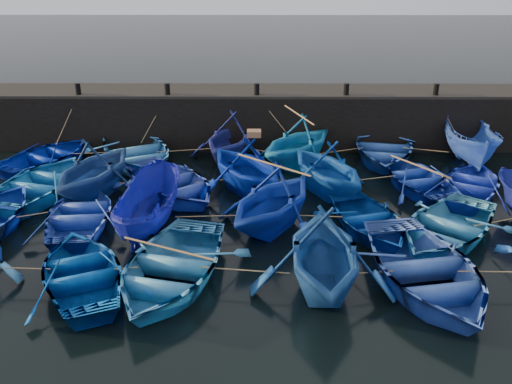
{
  "coord_description": "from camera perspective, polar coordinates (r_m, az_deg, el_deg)",
  "views": [
    {
      "loc": [
        0.1,
        -15.47,
        9.07
      ],
      "look_at": [
        0.0,
        3.2,
        0.7
      ],
      "focal_mm": 40.0,
      "sensor_mm": 36.0,
      "label": 1
    }
  ],
  "objects": [
    {
      "name": "wooden_crate",
      "position": [
        21.23,
        -0.2,
        5.88
      ],
      "size": [
        0.52,
        0.41,
        0.23
      ],
      "primitive_type": "cube",
      "color": "brown",
      "rests_on": "boat_9"
    },
    {
      "name": "boat_7",
      "position": [
        22.22,
        -15.85,
        2.37
      ],
      "size": [
        5.13,
        5.5,
        2.35
      ],
      "primitive_type": "imported",
      "rotation": [
        0.0,
        0.0,
        2.8
      ],
      "color": "navy",
      "rests_on": "ground"
    },
    {
      "name": "ground",
      "position": [
        17.94,
        -0.05,
        -6.23
      ],
      "size": [
        120.0,
        120.0,
        0.0
      ],
      "primitive_type": "plane",
      "color": "black",
      "rests_on": "ground"
    },
    {
      "name": "boat_22",
      "position": [
        16.4,
        -8.61,
        -7.41
      ],
      "size": [
        5.02,
        6.17,
        1.13
      ],
      "primitive_type": "imported",
      "rotation": [
        0.0,
        0.0,
        -0.23
      ],
      "color": "#2E77C4",
      "rests_on": "ground"
    },
    {
      "name": "boat_14",
      "position": [
        20.3,
        -17.09,
        -2.05
      ],
      "size": [
        3.73,
        4.89,
        0.95
      ],
      "primitive_type": "imported",
      "rotation": [
        0.0,
        0.0,
        3.25
      ],
      "color": "#2240B3",
      "rests_on": "ground"
    },
    {
      "name": "boat_12",
      "position": [
        23.23,
        20.74,
        0.76
      ],
      "size": [
        4.94,
        5.48,
        0.93
      ],
      "primitive_type": "imported",
      "rotation": [
        0.0,
        0.0,
        2.66
      ],
      "color": "#1E33C6",
      "rests_on": "ground"
    },
    {
      "name": "boat_5",
      "position": [
        26.29,
        20.69,
        4.61
      ],
      "size": [
        2.39,
        5.2,
        1.95
      ],
      "primitive_type": "imported",
      "rotation": [
        0.0,
        0.0,
        -0.1
      ],
      "color": "blue",
      "rests_on": "ground"
    },
    {
      "name": "mooring_ropes",
      "position": [
        22.12,
        1.13,
        2.39
      ],
      "size": [
        18.3,
        11.58,
        2.1
      ],
      "color": "tan",
      "rests_on": "ground"
    },
    {
      "name": "boat_21",
      "position": [
        16.9,
        -16.95,
        -7.59
      ],
      "size": [
        4.85,
        5.56,
        0.96
      ],
      "primitive_type": "imported",
      "rotation": [
        0.0,
        0.0,
        3.54
      ],
      "color": "navy",
      "rests_on": "ground"
    },
    {
      "name": "boat_9",
      "position": [
        21.67,
        -0.99,
        2.7
      ],
      "size": [
        5.58,
        5.74,
        2.3
      ],
      "primitive_type": "imported",
      "rotation": [
        0.0,
        0.0,
        3.74
      ],
      "color": "#012093",
      "rests_on": "ground"
    },
    {
      "name": "bollard_1",
      "position": [
        26.15,
        -8.86,
        10.15
      ],
      "size": [
        0.24,
        0.24,
        0.5
      ],
      "primitive_type": "cylinder",
      "color": "black",
      "rests_on": "quay_top"
    },
    {
      "name": "bollard_3",
      "position": [
        26.12,
        9.02,
        10.12
      ],
      "size": [
        0.24,
        0.24,
        0.5
      ],
      "primitive_type": "cylinder",
      "color": "black",
      "rests_on": "quay_top"
    },
    {
      "name": "loose_oars",
      "position": [
        20.09,
        4.47,
        2.52
      ],
      "size": [
        11.02,
        11.31,
        1.49
      ],
      "color": "#99724C",
      "rests_on": "ground"
    },
    {
      "name": "boat_3",
      "position": [
        24.42,
        4.22,
        5.1
      ],
      "size": [
        5.63,
        5.67,
        2.26
      ],
      "primitive_type": "imported",
      "rotation": [
        0.0,
        0.0,
        -0.74
      ],
      "color": "blue",
      "rests_on": "ground"
    },
    {
      "name": "bollard_4",
      "position": [
        27.01,
        17.56,
        9.76
      ],
      "size": [
        0.24,
        0.24,
        0.5
      ],
      "primitive_type": "cylinder",
      "color": "black",
      "rests_on": "quay_top"
    },
    {
      "name": "quay_top",
      "position": [
        26.78,
        0.08,
        10.07
      ],
      "size": [
        26.0,
        2.5,
        0.12
      ],
      "primitive_type": "cube",
      "color": "black",
      "rests_on": "quay_wall"
    },
    {
      "name": "boat_24",
      "position": [
        16.71,
        16.59,
        -7.46
      ],
      "size": [
        5.08,
        6.4,
        1.19
      ],
      "primitive_type": "imported",
      "rotation": [
        0.0,
        0.0,
        0.18
      ],
      "color": "#2D4FAC",
      "rests_on": "ground"
    },
    {
      "name": "boat_0",
      "position": [
        26.15,
        -20.16,
        3.42
      ],
      "size": [
        5.1,
        5.53,
        0.94
      ],
      "primitive_type": "imported",
      "rotation": [
        0.0,
        0.0,
        2.6
      ],
      "color": "#00198D",
      "rests_on": "ground"
    },
    {
      "name": "bollard_0",
      "position": [
        27.07,
        -17.38,
        9.82
      ],
      "size": [
        0.24,
        0.24,
        0.5
      ],
      "primitive_type": "cylinder",
      "color": "black",
      "rests_on": "quay_top"
    },
    {
      "name": "bollard_2",
      "position": [
        25.83,
        0.07,
        10.25
      ],
      "size": [
        0.24,
        0.24,
        0.5
      ],
      "primitive_type": "cylinder",
      "color": "black",
      "rests_on": "quay_top"
    },
    {
      "name": "boat_23",
      "position": [
        15.71,
        6.79,
        -5.96
      ],
      "size": [
        4.2,
        4.82,
        2.47
      ],
      "primitive_type": "imported",
      "rotation": [
        0.0,
        0.0,
        -0.03
      ],
      "color": "navy",
      "rests_on": "ground"
    },
    {
      "name": "boat_11",
      "position": [
        23.18,
        15.93,
        1.36
      ],
      "size": [
        4.17,
        5.06,
        0.91
      ],
      "primitive_type": "imported",
      "rotation": [
        0.0,
        0.0,
        3.4
      ],
      "color": "navy",
      "rests_on": "ground"
    },
    {
      "name": "boat_18",
      "position": [
        19.43,
        18.5,
        -3.29
      ],
      "size": [
        6.03,
        6.25,
        1.06
      ],
      "primitive_type": "imported",
      "rotation": [
        0.0,
        0.0,
        -0.68
      ],
      "color": "#2C76B5",
      "rests_on": "ground"
    },
    {
      "name": "boat_16",
      "position": [
        18.84,
        1.65,
        -0.65
      ],
      "size": [
        5.65,
        5.83,
        2.34
      ],
      "primitive_type": "imported",
      "rotation": [
        0.0,
        0.0,
        -0.58
      ],
      "color": "navy",
      "rests_on": "ground"
    },
    {
      "name": "boat_15",
      "position": [
        19.19,
        -10.78,
        -1.54
      ],
      "size": [
        2.17,
        4.76,
        1.79
      ],
      "primitive_type": "imported",
      "rotation": [
        0.0,
        0.0,
        3.05
      ],
      "color": "navy",
      "rests_on": "ground"
    },
    {
      "name": "boat_4",
      "position": [
        25.91,
        12.61,
        4.37
      ],
      "size": [
        4.76,
        5.99,
        1.12
      ],
      "primitive_type": "imported",
      "rotation": [
        0.0,
        0.0,
        -0.18
      ],
      "color": "navy",
      "rests_on": "ground"
    },
    {
      "name": "boat_1",
      "position": [
        25.29,
        -11.94,
        4.01
      ],
      "size": [
        6.21,
        6.91,
        1.18
      ],
      "primitive_type": "imported",
      "rotation": [
        0.0,
        0.0,
        0.47
      ],
      "color": "blue",
      "rests_on": "ground"
    },
    {
      "name": "boat_8",
      "position": [
        21.9,
        -8.52,
        0.92
      ],
      "size": [
        6.09,
        6.34,
        1.07
      ],
      "primitive_type": "imported",
      "rotation": [
        0.0,
        0.0,
        0.67
      ],
      "color": "blue",
      "rests_on": "ground"
    },
    {
      "name": "boat_6",
      "position": [
        23.14,
        -20.69,
        0.85
      ],
      "size": [
        4.8,
        5.85,
        1.06
      ],
      "primitive_type": "imported",
      "rotation": [
        0.0,
        0.0,
        2.89
      ],
      "color": "#1561AC",
      "rests_on": "ground"
    },
    {
      "name": "boat_2",
      "position": [
        25.02,
        -2.54,
        5.55
      ],
      "size": [
        4.78,
        5.14,
        2.21
      ],
      "primitive_type": "imported",
      "rotation": [
        0.0,
        0.0,
        -0.33
      ],
      "color": "navy",
      "rests_on": "ground"
    },
    {
      "name": "boat_10",
      "position": [
        21.72,
        7.14,
        2.51
      ],
      "size": [
        5.29,
        5.53,
        2.26
      ],
      "primitive_type": "imported",
      "rotation": [
        0.0,
        0.0,
        3.63
      ],
      "color": "#0C49A7",
      "rests_on": "ground"
    },
    {
      "name": "boat_17",
      "position": [
        19.42,
        11.24,
        -2.77
      ],
      "size": [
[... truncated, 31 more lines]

